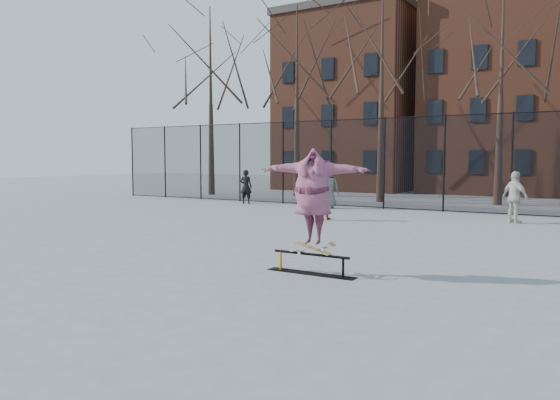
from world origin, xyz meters
The scene contains 11 objects.
ground centered at (0.00, 0.00, 0.00)m, with size 100.00×100.00×0.00m, color slate.
skate_rail centered at (2.36, -0.53, 0.16)m, with size 1.85×0.28×0.41m.
skateboard centered at (2.40, -0.53, 0.45)m, with size 0.82×0.19×0.10m, color olive, non-canonical shape.
skater centered at (2.40, -0.53, 1.42)m, with size 2.24×0.61×1.82m, color #3B3688.
bystander_grey centered at (-3.57, 11.93, 0.92)m, with size 0.90×0.59×1.85m, color #595A5E.
bystander_black centered at (-8.10, 12.00, 0.83)m, with size 0.60×0.40×1.66m, color black.
bystander_red centered at (-1.79, 7.81, 0.78)m, with size 0.76×0.59×1.56m, color #B52C10.
bystander_white centered at (4.34, 10.39, 0.89)m, with size 1.05×0.44×1.78m, color beige.
fence centered at (-0.01, 13.00, 2.05)m, with size 34.03×0.07×4.00m.
tree_row centered at (-0.25, 17.15, 7.36)m, with size 33.66×7.46×10.67m.
rowhouses centered at (0.72, 26.00, 6.06)m, with size 29.00×7.00×13.00m.
Camera 1 is at (7.35, -9.67, 2.24)m, focal length 35.00 mm.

